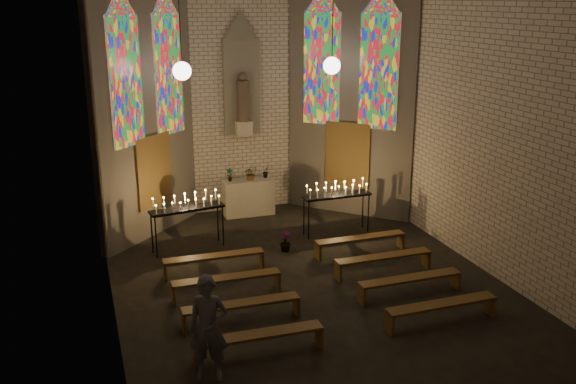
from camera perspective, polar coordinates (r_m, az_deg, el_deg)
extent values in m
plane|color=black|center=(13.33, 2.66, -9.20)|extent=(12.00, 12.00, 0.00)
cube|color=beige|center=(17.84, -4.22, 9.29)|extent=(8.00, 0.02, 7.00)
cube|color=beige|center=(7.15, 20.65, -3.60)|extent=(8.00, 0.02, 7.00)
cube|color=beige|center=(11.39, -16.27, 4.25)|extent=(0.02, 12.00, 7.00)
cube|color=beige|center=(14.13, 18.28, 6.45)|extent=(0.02, 12.00, 7.00)
cube|color=beige|center=(16.14, -12.67, 8.11)|extent=(2.72, 2.72, 7.00)
cube|color=beige|center=(17.57, 5.66, 9.13)|extent=(2.72, 2.72, 7.00)
cube|color=#4C3F8C|center=(15.36, -14.23, 9.46)|extent=(0.78, 0.78, 3.00)
cube|color=#4C3F8C|center=(16.61, -10.58, 10.22)|extent=(0.78, 0.78, 3.00)
cube|color=#4C3F8C|center=(17.66, 3.02, 10.87)|extent=(0.78, 0.78, 3.00)
cube|color=#4C3F8C|center=(17.09, 8.09, 10.52)|extent=(0.78, 0.78, 3.00)
cube|color=brown|center=(16.40, -11.81, 1.87)|extent=(0.95, 0.95, 1.80)
cube|color=brown|center=(17.75, 5.29, 3.30)|extent=(0.95, 0.95, 1.80)
cube|color=gray|center=(17.76, -4.15, 9.26)|extent=(1.00, 0.12, 2.60)
cone|color=gray|center=(17.62, -4.27, 14.58)|extent=(1.00, 1.00, 0.80)
cube|color=beige|center=(17.81, -3.97, 5.69)|extent=(0.45, 0.30, 0.40)
cylinder|color=brown|center=(17.68, -4.01, 8.08)|extent=(0.36, 0.36, 1.10)
sphere|color=brown|center=(17.59, -4.06, 10.17)|extent=(0.26, 0.26, 0.26)
sphere|color=white|center=(15.52, -9.40, 10.56)|extent=(0.44, 0.44, 0.44)
cylinder|color=black|center=(15.43, -9.66, 15.73)|extent=(0.02, 0.02, 2.80)
sphere|color=white|center=(16.56, 3.92, 11.14)|extent=(0.44, 0.44, 0.44)
cylinder|color=black|center=(16.48, 4.02, 15.99)|extent=(0.02, 0.02, 2.80)
cube|color=beige|center=(17.97, -3.58, -0.45)|extent=(1.40, 0.60, 1.00)
imported|color=#4C723F|center=(17.68, -5.21, 1.53)|extent=(0.23, 0.19, 0.37)
imported|color=#4C723F|center=(17.74, -3.34, 1.68)|extent=(0.36, 0.31, 0.40)
imported|color=#4C723F|center=(17.99, -1.98, 1.83)|extent=(0.23, 0.21, 0.35)
imported|color=#4C723F|center=(15.44, -0.23, -4.44)|extent=(0.29, 0.29, 0.48)
cube|color=black|center=(15.47, -8.97, -1.49)|extent=(1.83, 0.71, 0.06)
cylinder|color=black|center=(15.27, -11.65, -3.99)|extent=(0.03, 0.03, 1.01)
cylinder|color=black|center=(15.77, -5.80, -3.03)|extent=(0.03, 0.03, 1.01)
cylinder|color=black|center=(15.57, -12.00, -3.59)|extent=(0.03, 0.03, 1.01)
cylinder|color=black|center=(16.06, -6.25, -2.67)|extent=(0.03, 0.03, 1.01)
cube|color=black|center=(16.37, 4.36, -0.31)|extent=(1.79, 0.46, 0.06)
cylinder|color=black|center=(16.08, 1.85, -2.56)|extent=(0.03, 0.03, 1.00)
cylinder|color=black|center=(16.74, 7.16, -1.89)|extent=(0.03, 0.03, 1.00)
cylinder|color=black|center=(16.37, 1.42, -2.19)|extent=(0.03, 0.03, 1.00)
cylinder|color=black|center=(17.02, 6.65, -1.55)|extent=(0.03, 0.03, 1.00)
cube|color=#513717|center=(14.27, -6.61, -5.70)|extent=(2.23, 0.34, 0.05)
cube|color=#513717|center=(14.21, -10.91, -6.89)|extent=(0.06, 0.31, 0.40)
cube|color=#513717|center=(14.58, -2.38, -5.95)|extent=(0.06, 0.31, 0.40)
cube|color=#513717|center=(15.32, 6.47, -4.07)|extent=(2.23, 0.34, 0.05)
cube|color=#513717|center=(14.98, 2.68, -5.30)|extent=(0.06, 0.31, 0.40)
cube|color=#513717|center=(15.87, 9.99, -4.24)|extent=(0.06, 0.31, 0.40)
cube|color=#513717|center=(13.20, -5.50, -7.62)|extent=(2.23, 0.34, 0.05)
cube|color=#513717|center=(13.12, -10.16, -8.93)|extent=(0.06, 0.31, 0.40)
cube|color=#513717|center=(13.52, -0.94, -7.84)|extent=(0.06, 0.31, 0.40)
cube|color=#513717|center=(14.32, 8.48, -5.69)|extent=(2.23, 0.34, 0.05)
cube|color=#513717|center=(13.96, 4.46, -7.07)|extent=(0.06, 0.31, 0.40)
cube|color=#513717|center=(14.91, 12.17, -5.80)|extent=(0.06, 0.31, 0.40)
cube|color=#513717|center=(12.14, -4.18, -9.88)|extent=(2.23, 0.34, 0.05)
cube|color=#513717|center=(12.06, -9.28, -11.34)|extent=(0.06, 0.31, 0.40)
cube|color=#513717|center=(12.50, 0.75, -10.03)|extent=(0.06, 0.31, 0.40)
cube|color=#513717|center=(13.36, 10.81, -7.54)|extent=(2.23, 0.34, 0.05)
cube|color=#513717|center=(12.97, 6.54, -9.09)|extent=(0.06, 0.31, 0.40)
cube|color=#513717|center=(13.98, 14.66, -7.56)|extent=(0.06, 0.31, 0.40)
cube|color=#513717|center=(11.12, -2.60, -12.55)|extent=(2.23, 0.34, 0.05)
cube|color=#513717|center=(11.03, -8.20, -14.19)|extent=(0.06, 0.31, 0.40)
cube|color=#513717|center=(11.51, 2.77, -12.60)|extent=(0.06, 0.31, 0.40)
cube|color=#513717|center=(12.44, 13.52, -9.66)|extent=(2.23, 0.34, 0.05)
cube|color=#513717|center=(12.02, 8.99, -11.43)|extent=(0.06, 0.31, 0.40)
cube|color=#513717|center=(13.10, 17.52, -9.55)|extent=(0.06, 0.31, 0.40)
imported|color=#4B4C55|center=(10.38, -7.08, -11.95)|extent=(0.75, 0.62, 1.76)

